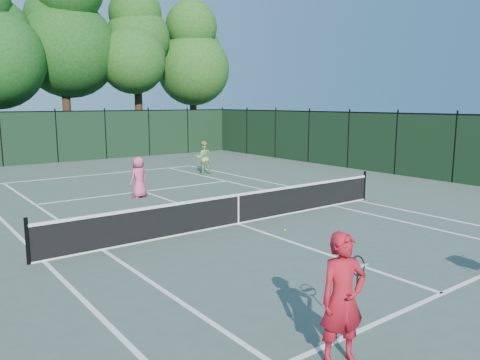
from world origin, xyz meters
TOP-DOWN VIEW (x-y plane):
  - ground at (0.00, 0.00)m, footprint 90.00×90.00m
  - sideline_doubles_left at (-5.49, 0.00)m, footprint 0.10×23.77m
  - sideline_doubles_right at (5.49, 0.00)m, footprint 0.10×23.77m
  - sideline_singles_left at (-4.12, 0.00)m, footprint 0.10×23.77m
  - sideline_singles_right at (4.12, 0.00)m, footprint 0.10×23.77m
  - baseline_far at (0.00, 11.88)m, footprint 10.97×0.10m
  - service_line_near at (0.00, -6.40)m, footprint 8.23×0.10m
  - service_line_far at (0.00, 6.40)m, footprint 8.23×0.10m
  - center_service_line at (0.00, 0.00)m, footprint 0.10×12.80m
  - tennis_net at (0.00, 0.00)m, footprint 11.69×0.09m
  - fence_far at (0.00, 18.00)m, footprint 24.00×0.05m
  - fence_right at (12.00, 0.00)m, footprint 0.05×36.00m
  - tree_3 at (2.00, 22.30)m, footprint 7.00×7.00m
  - tree_4 at (7.00, 21.60)m, footprint 6.20×6.20m
  - tree_5 at (12.00, 22.10)m, footprint 5.80×5.80m
  - coach at (-3.33, -6.82)m, footprint 1.08×0.63m
  - player_pink at (-0.63, 5.39)m, footprint 0.86×0.69m
  - player_green at (4.48, 8.89)m, footprint 0.95×0.84m
  - loose_ball_midcourt at (0.55, -1.43)m, footprint 0.07×0.07m

SIDE VIEW (x-z plane):
  - ground at x=0.00m, z-range 0.00..0.00m
  - sideline_doubles_left at x=-5.49m, z-range 0.00..0.01m
  - sideline_doubles_right at x=5.49m, z-range 0.00..0.01m
  - sideline_singles_left at x=-4.12m, z-range 0.00..0.01m
  - sideline_singles_right at x=4.12m, z-range 0.00..0.01m
  - baseline_far at x=0.00m, z-range 0.00..0.01m
  - service_line_near at x=0.00m, z-range 0.00..0.01m
  - service_line_far at x=0.00m, z-range 0.00..0.01m
  - center_service_line at x=0.00m, z-range 0.00..0.01m
  - loose_ball_midcourt at x=0.55m, z-range 0.00..0.07m
  - tennis_net at x=0.00m, z-range -0.05..1.01m
  - player_pink at x=-0.63m, z-range 0.00..1.54m
  - player_green at x=4.48m, z-range 0.00..1.64m
  - coach at x=-3.33m, z-range 0.00..1.85m
  - fence_far at x=0.00m, z-range 0.00..3.00m
  - fence_right at x=12.00m, z-range 0.00..3.00m
  - tree_5 at x=12.00m, z-range 1.59..13.82m
  - tree_4 at x=7.00m, z-range 1.66..14.63m
  - tree_3 at x=2.00m, z-range 1.78..16.23m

